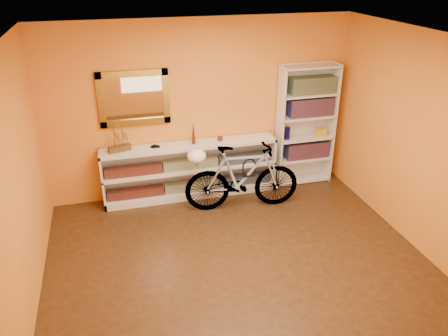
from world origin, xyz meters
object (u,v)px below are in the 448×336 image
object	(u,v)px
console_unit	(191,170)
bicycle	(242,177)
helmet	(197,156)
bookcase	(306,126)

from	to	relation	value
console_unit	bicycle	bearing A→B (deg)	-41.12
bicycle	helmet	bearing A→B (deg)	90.00
console_unit	helmet	bearing A→B (deg)	-89.89
helmet	bicycle	bearing A→B (deg)	-5.91
console_unit	bookcase	xyz separation A→B (m)	(1.84, 0.03, 0.52)
helmet	bookcase	bearing A→B (deg)	15.67
bookcase	helmet	bearing A→B (deg)	-164.33
console_unit	helmet	distance (m)	0.66
bicycle	helmet	distance (m)	0.74
bicycle	bookcase	bearing A→B (deg)	-58.27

